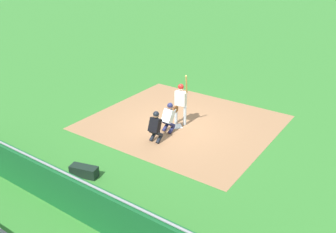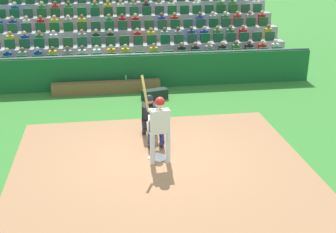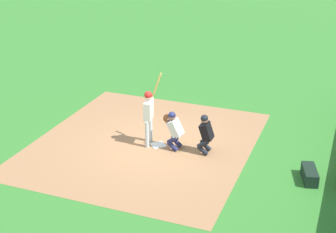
{
  "view_description": "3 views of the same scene",
  "coord_description": "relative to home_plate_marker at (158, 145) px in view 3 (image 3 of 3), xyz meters",
  "views": [
    {
      "loc": [
        7.63,
        -11.59,
        6.94
      ],
      "look_at": [
        0.12,
        -0.81,
        0.82
      ],
      "focal_mm": 38.85,
      "sensor_mm": 36.0,
      "label": 1
    },
    {
      "loc": [
        1.36,
        10.93,
        5.48
      ],
      "look_at": [
        -0.28,
        -0.12,
        1.13
      ],
      "focal_mm": 48.77,
      "sensor_mm": 36.0,
      "label": 2
    },
    {
      "loc": [
        -13.5,
        -5.57,
        7.31
      ],
      "look_at": [
        -0.59,
        -0.57,
        1.35
      ],
      "focal_mm": 53.78,
      "sensor_mm": 36.0,
      "label": 3
    }
  ],
  "objects": [
    {
      "name": "infield_dirt_patch",
      "position": [
        0.0,
        0.5,
        -0.01
      ],
      "size": [
        7.67,
        6.88,
        0.01
      ],
      "primitive_type": "cube",
      "rotation": [
        0.0,
        0.0,
        -0.0
      ],
      "color": "#A67650",
      "rests_on": "ground_plane"
    },
    {
      "name": "batter_at_plate",
      "position": [
        -0.0,
        0.31,
        1.14
      ],
      "size": [
        0.73,
        0.45,
        2.35
      ],
      "color": "silver",
      "rests_on": "ground_plane"
    },
    {
      "name": "home_plate_umpire",
      "position": [
        0.06,
        -1.56,
        0.69
      ],
      "size": [
        0.46,
        0.46,
        1.31
      ],
      "color": "black",
      "rests_on": "ground_plane"
    },
    {
      "name": "ground_plane",
      "position": [
        0.0,
        0.0,
        -0.02
      ],
      "size": [
        160.0,
        160.0,
        0.0
      ],
      "primitive_type": "plane",
      "color": "#367F2F"
    },
    {
      "name": "equipment_duffel_bag",
      "position": [
        -0.49,
        -4.83,
        0.17
      ],
      "size": [
        1.0,
        0.6,
        0.36
      ],
      "primitive_type": "cube",
      "rotation": [
        0.0,
        0.0,
        0.27
      ],
      "color": "black",
      "rests_on": "ground_plane"
    },
    {
      "name": "catcher_crouching",
      "position": [
        -0.0,
        -0.55,
        0.7
      ],
      "size": [
        0.49,
        0.71,
        1.27
      ],
      "color": "navy",
      "rests_on": "ground_plane"
    },
    {
      "name": "home_plate_marker",
      "position": [
        0.0,
        0.0,
        0.0
      ],
      "size": [
        0.62,
        0.62,
        0.02
      ],
      "primitive_type": "cube",
      "rotation": [
        0.0,
        0.0,
        0.79
      ],
      "color": "white",
      "rests_on": "infield_dirt_patch"
    }
  ]
}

